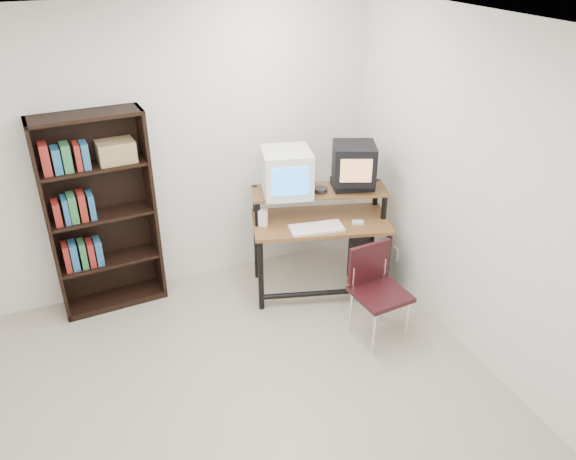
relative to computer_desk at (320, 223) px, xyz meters
name	(u,v)px	position (x,y,z in m)	size (l,w,h in m)	color
floor	(238,424)	(-1.26, -1.32, -0.70)	(4.00, 4.00, 0.01)	#BBB29B
ceiling	(214,38)	(-1.26, -1.32, 1.91)	(4.00, 4.00, 0.01)	white
back_wall	(160,155)	(-1.26, 0.68, 0.61)	(4.00, 0.01, 2.60)	white
right_wall	(497,209)	(0.74, -1.32, 0.61)	(0.01, 4.00, 2.60)	white
computer_desk	(320,223)	(0.00, 0.00, 0.00)	(1.34, 0.92, 0.98)	brown
crt_monitor	(287,172)	(-0.26, 0.17, 0.48)	(0.51, 0.51, 0.40)	white
vcr	(352,185)	(0.33, 0.03, 0.32)	(0.36, 0.26, 0.08)	black
crt_tv	(354,163)	(0.33, 0.02, 0.53)	(0.47, 0.47, 0.34)	black
cd_spindle	(321,191)	(0.02, 0.05, 0.30)	(0.12, 0.12, 0.05)	#26262B
keyboard	(316,229)	(-0.11, -0.16, 0.05)	(0.47, 0.21, 0.04)	white
mousepad	(358,225)	(0.27, -0.21, 0.03)	(0.22, 0.18, 0.01)	black
mouse	(358,223)	(0.27, -0.21, 0.05)	(0.10, 0.06, 0.03)	white
desk_speaker	(263,218)	(-0.52, 0.09, 0.11)	(0.08, 0.07, 0.17)	white
pc_tower	(365,267)	(0.41, -0.16, -0.48)	(0.20, 0.45, 0.42)	black
school_chair	(376,283)	(0.13, -0.81, -0.19)	(0.44, 0.44, 0.82)	black
bookshelf	(100,212)	(-1.84, 0.53, 0.23)	(0.91, 0.36, 1.79)	black
wall_outlet	(395,253)	(0.73, -0.17, -0.39)	(0.02, 0.08, 0.12)	beige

